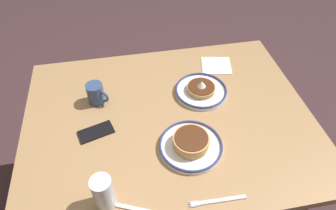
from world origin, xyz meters
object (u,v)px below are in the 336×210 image
coffee_mug (96,93)px  fork_near (217,201)px  plate_center_pancakes (191,144)px  plate_near_main (201,90)px  drinking_glass (104,194)px  cell_phone (96,132)px  paper_napkin (216,65)px

coffee_mug → fork_near: size_ratio=0.48×
plate_center_pancakes → plate_near_main: bearing=-112.3°
plate_near_main → drinking_glass: bearing=45.7°
plate_center_pancakes → drinking_glass: (0.34, 0.17, 0.04)m
plate_center_pancakes → fork_near: plate_center_pancakes is taller
plate_center_pancakes → coffee_mug: coffee_mug is taller
cell_phone → paper_napkin: bearing=-168.0°
plate_near_main → coffee_mug: 0.49m
plate_near_main → plate_center_pancakes: bearing=67.7°
plate_center_pancakes → fork_near: bearing=98.8°
plate_near_main → fork_near: bearing=80.9°
drinking_glass → cell_phone: size_ratio=1.02×
plate_near_main → drinking_glass: (0.47, 0.48, 0.05)m
coffee_mug → paper_napkin: 0.64m
paper_napkin → cell_phone: bearing=28.3°
paper_napkin → plate_center_pancakes: bearing=62.1°
coffee_mug → cell_phone: size_ratio=0.69×
drinking_glass → cell_phone: (0.03, -0.32, -0.06)m
coffee_mug → paper_napkin: coffee_mug is taller
paper_napkin → fork_near: fork_near is taller
paper_napkin → fork_near: 0.76m
plate_center_pancakes → paper_napkin: (-0.26, -0.49, -0.02)m
coffee_mug → cell_phone: coffee_mug is taller
drinking_glass → plate_center_pancakes: bearing=-152.9°
coffee_mug → paper_napkin: bearing=-166.2°
plate_center_pancakes → cell_phone: (0.37, -0.15, -0.02)m
cell_phone → paper_napkin: cell_phone is taller
cell_phone → plate_center_pancakes: bearing=141.9°
coffee_mug → plate_near_main: bearing=176.2°
drinking_glass → cell_phone: drinking_glass is taller
drinking_glass → fork_near: size_ratio=0.71×
plate_near_main → paper_napkin: (-0.13, -0.18, -0.01)m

